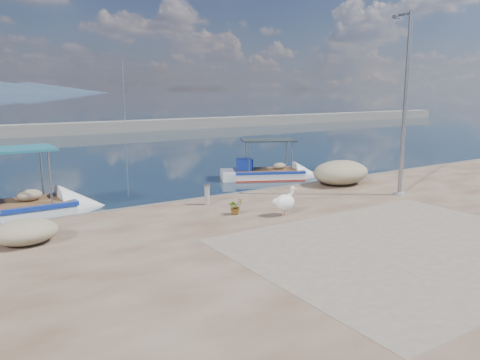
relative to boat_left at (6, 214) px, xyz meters
name	(u,v)px	position (x,y,z in m)	size (l,w,h in m)	color
ground	(306,241)	(7.57, -7.53, -0.24)	(1400.00, 1400.00, 0.00)	#162635
quay_patch	(408,246)	(8.57, -10.53, 0.27)	(9.00, 7.00, 0.01)	gray
breakwater	(49,130)	(7.57, 32.47, 0.37)	(120.00, 2.20, 7.50)	gray
boat_left	(6,214)	(0.00, 0.00, 0.00)	(6.27, 2.14, 3.01)	white
boat_right	(267,175)	(12.58, 1.45, -0.05)	(5.25, 3.61, 2.42)	white
pelican	(285,202)	(7.72, -6.28, 0.73)	(1.04, 0.67, 0.99)	tan
lamp_post	(404,111)	(13.52, -6.23, 3.56)	(0.44, 0.96, 7.00)	gray
bollard_near	(207,194)	(6.26, -3.58, 0.67)	(0.25, 0.25, 0.75)	gray
potted_plant	(235,206)	(6.42, -5.26, 0.54)	(0.49, 0.42, 0.54)	#33722D
net_pile_b	(25,232)	(-0.02, -4.80, 0.60)	(1.72, 1.34, 0.67)	#BEB58D
net_pile_c	(341,173)	(12.98, -3.50, 0.79)	(2.70, 1.93, 1.06)	#BEB58D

